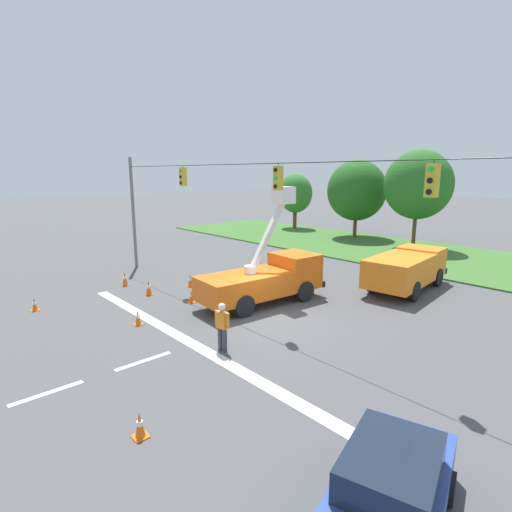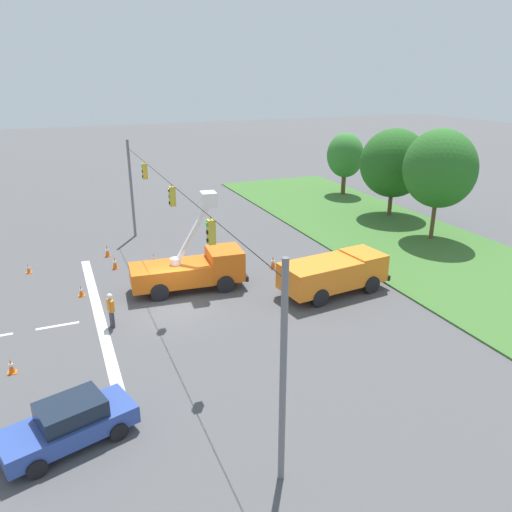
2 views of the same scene
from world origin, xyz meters
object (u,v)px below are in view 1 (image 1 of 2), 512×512
at_px(traffic_cone_lane_edge_a, 140,425).
at_px(traffic_cone_centre_line, 319,271).
at_px(road_worker, 222,324).
at_px(traffic_cone_foreground_left, 149,288).
at_px(tree_far_west, 295,193).
at_px(traffic_cone_mid_left, 35,305).
at_px(tree_centre, 418,185).
at_px(utility_truck_bucket_lift, 266,277).
at_px(traffic_cone_far_left, 261,268).
at_px(traffic_cone_near_bucket, 125,279).
at_px(tree_west, 357,191).
at_px(traffic_cone_lane_edge_b, 191,297).
at_px(utility_truck_support_near, 407,268).
at_px(traffic_cone_foreground_right, 138,318).
at_px(traffic_cone_far_right, 190,281).
at_px(sedan_blue, 388,494).

distance_m(traffic_cone_lane_edge_a, traffic_cone_centre_line, 16.22).
xyz_separation_m(road_worker, traffic_cone_foreground_left, (-7.84, 1.16, -0.60)).
xyz_separation_m(tree_far_west, traffic_cone_mid_left, (10.61, -29.15, -3.68)).
xyz_separation_m(tree_far_west, tree_centre, (14.83, -1.58, 1.29)).
distance_m(utility_truck_bucket_lift, traffic_cone_far_left, 5.84).
xyz_separation_m(traffic_cone_near_bucket, traffic_cone_centre_line, (6.24, 9.44, 0.01)).
bearing_deg(traffic_cone_far_left, tree_west, 104.16).
height_order(traffic_cone_lane_edge_b, traffic_cone_far_left, traffic_cone_far_left).
bearing_deg(utility_truck_bucket_lift, traffic_cone_lane_edge_b, -130.29).
relative_size(tree_far_west, utility_truck_bucket_lift, 0.93).
bearing_deg(traffic_cone_mid_left, traffic_cone_lane_edge_b, 57.44).
relative_size(utility_truck_bucket_lift, road_worker, 3.74).
xyz_separation_m(road_worker, traffic_cone_centre_line, (-4.10, 10.44, -0.59)).
xyz_separation_m(tree_west, traffic_cone_lane_edge_a, (13.89, -29.11, -4.24)).
height_order(traffic_cone_lane_edge_a, traffic_cone_lane_edge_b, traffic_cone_lane_edge_a).
bearing_deg(tree_centre, traffic_cone_centre_line, -86.45).
bearing_deg(traffic_cone_lane_edge_b, traffic_cone_mid_left, -122.56).
bearing_deg(tree_centre, traffic_cone_lane_edge_b, -91.04).
bearing_deg(traffic_cone_foreground_left, traffic_cone_centre_line, 68.03).
bearing_deg(utility_truck_bucket_lift, traffic_cone_mid_left, -125.19).
bearing_deg(road_worker, tree_west, 114.73).
relative_size(tree_centre, utility_truck_support_near, 1.25).
relative_size(traffic_cone_foreground_left, traffic_cone_lane_edge_a, 1.22).
distance_m(tree_centre, traffic_cone_lane_edge_a, 29.45).
relative_size(tree_centre, traffic_cone_foreground_right, 12.46).
relative_size(utility_truck_bucket_lift, traffic_cone_lane_edge_a, 10.07).
bearing_deg(traffic_cone_far_left, utility_truck_support_near, 23.37).
xyz_separation_m(traffic_cone_mid_left, traffic_cone_far_right, (1.41, 7.50, 0.05)).
bearing_deg(tree_centre, traffic_cone_far_left, -99.10).
bearing_deg(traffic_cone_foreground_right, utility_truck_bucket_lift, 77.03).
height_order(tree_centre, road_worker, tree_centre).
height_order(tree_west, traffic_cone_lane_edge_b, tree_west).
xyz_separation_m(utility_truck_bucket_lift, traffic_cone_far_left, (-4.40, 3.73, -0.94)).
relative_size(tree_centre, traffic_cone_foreground_left, 10.02).
relative_size(traffic_cone_lane_edge_a, traffic_cone_far_left, 0.96).
relative_size(tree_centre, traffic_cone_lane_edge_a, 12.26).
distance_m(tree_far_west, traffic_cone_foreground_left, 27.12).
bearing_deg(traffic_cone_centre_line, traffic_cone_mid_left, -109.38).
bearing_deg(traffic_cone_near_bucket, tree_centre, 76.58).
height_order(tree_centre, traffic_cone_foreground_left, tree_centre).
bearing_deg(traffic_cone_foreground_left, traffic_cone_near_bucket, -176.13).
bearing_deg(traffic_cone_mid_left, tree_centre, 81.31).
distance_m(sedan_blue, traffic_cone_centre_line, 17.47).
relative_size(road_worker, traffic_cone_centre_line, 2.17).
relative_size(tree_far_west, sedan_blue, 1.33).
bearing_deg(traffic_cone_centre_line, tree_far_west, 136.54).
relative_size(utility_truck_bucket_lift, traffic_cone_foreground_right, 10.23).
bearing_deg(tree_centre, tree_far_west, 173.93).
bearing_deg(traffic_cone_centre_line, traffic_cone_far_left, -150.97).
bearing_deg(traffic_cone_lane_edge_a, sedan_blue, 21.01).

